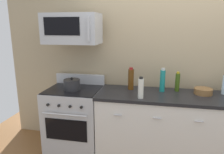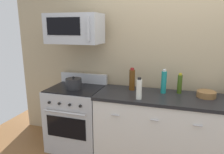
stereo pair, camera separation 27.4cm
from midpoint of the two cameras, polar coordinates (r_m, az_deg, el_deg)
The scene contains 10 objects.
back_wall at distance 3.08m, azimuth 14.52°, elevation 5.18°, with size 5.14×0.10×2.70m, color tan.
counter_unit at distance 2.95m, azimuth 13.89°, elevation -13.35°, with size 2.05×0.66×0.92m.
range_oven at distance 3.19m, azimuth -12.59°, elevation -11.00°, with size 0.76×0.69×1.07m.
microwave at distance 2.95m, azimuth -13.54°, elevation 12.70°, with size 0.74×0.44×0.40m.
bottle_olive_oil at distance 2.91m, azimuth 14.91°, elevation -1.37°, with size 0.06×0.06×0.27m.
bottle_vinegar_white at distance 2.55m, azimuth 4.83°, elevation -3.09°, with size 0.07×0.07×0.27m.
bottle_wine_amber at distance 2.90m, azimuth 2.50°, elevation -0.60°, with size 0.08×0.08×0.31m.
bottle_sparkling_teal at distance 2.85m, azimuth 10.97°, elevation -0.97°, with size 0.07×0.07×0.32m.
bowl_wooden_salad at distance 2.92m, azimuth 21.23°, elevation -3.63°, with size 0.23×0.23×0.08m.
stockpot at distance 2.96m, azimuth -13.52°, elevation -2.08°, with size 0.23×0.23×0.18m.
Camera 1 is at (-0.32, -2.67, 1.78)m, focal length 33.49 mm.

